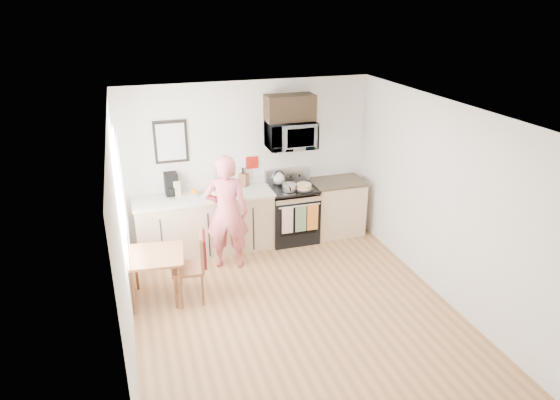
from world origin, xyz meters
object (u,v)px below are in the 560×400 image
object	(u,v)px
range	(292,215)
person	(227,212)
microwave	(291,135)
chair	(198,257)
cake	(304,187)
dining_table	(156,260)

from	to	relation	value
range	person	size ratio (longest dim) A/B	0.67
microwave	chair	distance (m)	2.53
person	chair	world-z (taller)	person
chair	microwave	bearing A→B (deg)	46.99
microwave	person	distance (m)	1.63
range	cake	size ratio (longest dim) A/B	3.95
cake	range	bearing A→B (deg)	130.13
range	microwave	xyz separation A→B (m)	(-0.00, 0.10, 1.32)
chair	cake	size ratio (longest dim) A/B	3.29
range	dining_table	size ratio (longest dim) A/B	1.62
dining_table	range	bearing A→B (deg)	27.05
person	dining_table	distance (m)	1.27
microwave	chair	size ratio (longest dim) A/B	0.78
person	microwave	bearing A→B (deg)	-135.49
range	person	xyz separation A→B (m)	(-1.19, -0.55, 0.43)
cake	chair	bearing A→B (deg)	-148.32
dining_table	chair	distance (m)	0.55
range	cake	xyz separation A→B (m)	(0.14, -0.16, 0.53)
microwave	cake	xyz separation A→B (m)	(0.14, -0.27, -0.79)
person	chair	bearing A→B (deg)	69.89
microwave	cake	distance (m)	0.84
chair	cake	world-z (taller)	cake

